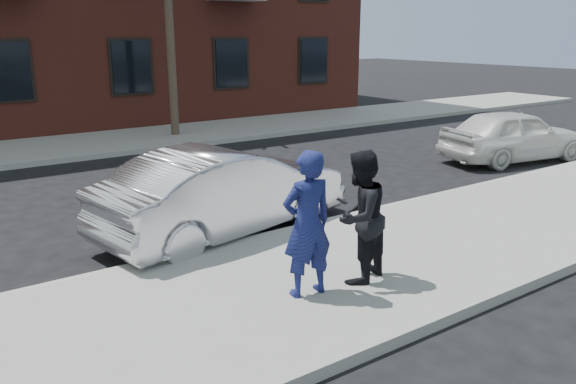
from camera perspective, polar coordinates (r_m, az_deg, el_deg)
ground at (r=7.16m, az=-9.10°, el=-11.88°), size 100.00×100.00×0.00m
near_sidewalk at (r=6.93m, az=-8.21°, el=-12.16°), size 50.00×3.50×0.15m
near_curb at (r=8.43m, az=-13.73°, el=-7.16°), size 50.00×0.10×0.15m
far_sidewalk at (r=17.53m, az=-25.30°, el=3.74°), size 50.00×3.50×0.15m
far_curb at (r=15.79m, az=-24.17°, el=2.67°), size 50.00×0.10×0.15m
silver_sedan at (r=9.49m, az=-6.41°, el=0.11°), size 4.75×2.45×1.49m
white_car at (r=16.06m, az=21.94°, el=5.38°), size 4.31×2.35×1.39m
man_hoodie at (r=6.83m, az=1.97°, el=-3.28°), size 0.71×0.54×1.84m
man_peacoat at (r=7.29m, az=7.29°, el=-2.53°), size 1.02×0.91×1.75m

